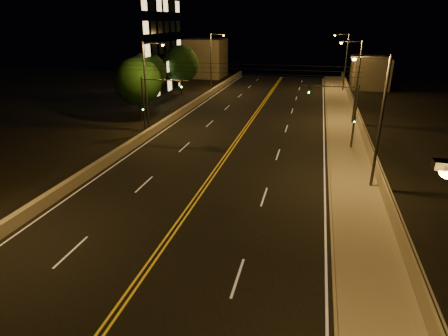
% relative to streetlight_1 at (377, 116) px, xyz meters
% --- Properties ---
extents(road, '(18.00, 120.00, 0.02)m').
position_rel_streetlight_1_xyz_m(road, '(-11.53, -2.62, -5.40)').
color(road, black).
rests_on(road, ground).
extents(sidewalk, '(3.60, 120.00, 0.30)m').
position_rel_streetlight_1_xyz_m(sidewalk, '(-0.73, -2.62, -5.26)').
color(sidewalk, gray).
rests_on(sidewalk, ground).
extents(curb, '(0.14, 120.00, 0.15)m').
position_rel_streetlight_1_xyz_m(curb, '(-2.60, -2.62, -5.34)').
color(curb, gray).
rests_on(curb, ground).
extents(parapet_wall, '(0.30, 120.00, 1.00)m').
position_rel_streetlight_1_xyz_m(parapet_wall, '(0.92, -2.62, -4.61)').
color(parapet_wall, gray).
rests_on(parapet_wall, sidewalk).
extents(jersey_barrier, '(0.45, 120.00, 0.83)m').
position_rel_streetlight_1_xyz_m(jersey_barrier, '(-20.75, -2.62, -5.00)').
color(jersey_barrier, gray).
rests_on(jersey_barrier, ground).
extents(distant_building_right, '(6.00, 10.00, 5.23)m').
position_rel_streetlight_1_xyz_m(distant_building_right, '(4.97, 46.96, -2.80)').
color(distant_building_right, slate).
rests_on(distant_building_right, ground).
extents(distant_building_left, '(8.00, 8.00, 7.73)m').
position_rel_streetlight_1_xyz_m(distant_building_left, '(-27.53, 52.45, -1.55)').
color(distant_building_left, slate).
rests_on(distant_building_left, ground).
extents(parapet_rail, '(0.06, 120.00, 0.06)m').
position_rel_streetlight_1_xyz_m(parapet_rail, '(0.92, -2.62, -4.08)').
color(parapet_rail, black).
rests_on(parapet_rail, parapet_wall).
extents(lane_markings, '(17.32, 116.00, 0.00)m').
position_rel_streetlight_1_xyz_m(lane_markings, '(-11.53, -2.69, -5.39)').
color(lane_markings, silver).
rests_on(lane_markings, road).
extents(streetlight_1, '(2.55, 0.28, 9.40)m').
position_rel_streetlight_1_xyz_m(streetlight_1, '(0.00, 0.00, 0.00)').
color(streetlight_1, '#2D2D33').
rests_on(streetlight_1, ground).
extents(streetlight_2, '(2.55, 0.28, 9.40)m').
position_rel_streetlight_1_xyz_m(streetlight_2, '(0.00, 18.50, 0.00)').
color(streetlight_2, '#2D2D33').
rests_on(streetlight_2, ground).
extents(streetlight_3, '(2.55, 0.28, 9.40)m').
position_rel_streetlight_1_xyz_m(streetlight_3, '(0.00, 40.59, 0.00)').
color(streetlight_3, '#2D2D33').
rests_on(streetlight_3, ground).
extents(streetlight_5, '(2.55, 0.28, 9.40)m').
position_rel_streetlight_1_xyz_m(streetlight_5, '(-21.46, 10.37, 0.00)').
color(streetlight_5, '#2D2D33').
rests_on(streetlight_5, ground).
extents(streetlight_6, '(2.55, 0.28, 9.40)m').
position_rel_streetlight_1_xyz_m(streetlight_6, '(-21.46, 36.07, 0.00)').
color(streetlight_6, '#2D2D33').
rests_on(streetlight_6, ground).
extents(traffic_signal_right, '(5.11, 0.31, 6.07)m').
position_rel_streetlight_1_xyz_m(traffic_signal_right, '(-1.53, 8.70, -1.57)').
color(traffic_signal_right, '#2D2D33').
rests_on(traffic_signal_right, ground).
extents(traffic_signal_left, '(5.11, 0.31, 6.07)m').
position_rel_streetlight_1_xyz_m(traffic_signal_left, '(-20.32, 8.70, -1.57)').
color(traffic_signal_left, '#2D2D33').
rests_on(traffic_signal_left, ground).
extents(overhead_wires, '(22.00, 0.03, 0.83)m').
position_rel_streetlight_1_xyz_m(overhead_wires, '(-11.53, 6.88, 1.99)').
color(overhead_wires, black).
extents(building_tower, '(24.00, 15.00, 25.00)m').
position_rel_streetlight_1_xyz_m(building_tower, '(-38.25, 27.20, 6.52)').
color(building_tower, slate).
rests_on(building_tower, ground).
extents(tree_0, '(5.49, 5.49, 7.45)m').
position_rel_streetlight_1_xyz_m(tree_0, '(-24.51, 14.29, -0.72)').
color(tree_0, black).
rests_on(tree_0, ground).
extents(tree_1, '(5.35, 5.35, 7.25)m').
position_rel_streetlight_1_xyz_m(tree_1, '(-27.56, 23.57, -0.84)').
color(tree_1, black).
rests_on(tree_1, ground).
extents(tree_2, '(5.76, 5.76, 7.80)m').
position_rel_streetlight_1_xyz_m(tree_2, '(-25.30, 31.10, -0.49)').
color(tree_2, black).
rests_on(tree_2, ground).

